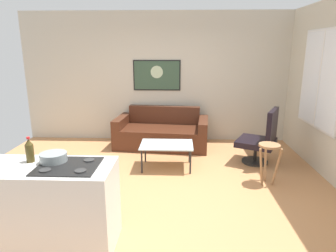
# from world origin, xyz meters

# --- Properties ---
(ground) EXTENTS (6.40, 6.40, 0.04)m
(ground) POSITION_xyz_m (0.00, 0.00, -0.02)
(ground) COLOR #BD8050
(back_wall) EXTENTS (6.40, 0.05, 2.80)m
(back_wall) POSITION_xyz_m (0.00, 2.42, 1.40)
(back_wall) COLOR beige
(back_wall) RESTS_ON ground
(couch) EXTENTS (2.00, 1.11, 0.80)m
(couch) POSITION_xyz_m (-0.11, 1.89, 0.27)
(couch) COLOR #492315
(couch) RESTS_ON ground
(coffee_table) EXTENTS (0.90, 0.62, 0.43)m
(coffee_table) POSITION_xyz_m (0.04, 0.70, 0.40)
(coffee_table) COLOR silver
(coffee_table) RESTS_ON ground
(armchair) EXTENTS (0.86, 0.87, 1.01)m
(armchair) POSITION_xyz_m (1.72, 0.95, 0.47)
(armchair) COLOR black
(armchair) RESTS_ON ground
(bar_stool) EXTENTS (0.36, 0.36, 0.64)m
(bar_stool) POSITION_xyz_m (1.61, 0.11, 0.49)
(bar_stool) COLOR #A1734B
(bar_stool) RESTS_ON ground
(kitchen_counter) EXTENTS (1.38, 0.64, 0.92)m
(kitchen_counter) POSITION_xyz_m (-1.09, -1.46, 0.45)
(kitchen_counter) COLOR silver
(kitchen_counter) RESTS_ON ground
(soda_bottle_2) EXTENTS (0.08, 0.08, 0.27)m
(soda_bottle_2) POSITION_xyz_m (-1.28, -1.35, 1.01)
(soda_bottle_2) COLOR #463A17
(soda_bottle_2) RESTS_ON kitchen_counter
(mixing_bowl) EXTENTS (0.27, 0.27, 0.10)m
(mixing_bowl) POSITION_xyz_m (-1.03, -1.36, 0.94)
(mixing_bowl) COLOR gray
(mixing_bowl) RESTS_ON kitchen_counter
(wall_painting) EXTENTS (1.03, 0.03, 0.66)m
(wall_painting) POSITION_xyz_m (-0.25, 2.38, 1.46)
(wall_painting) COLOR black
(window) EXTENTS (0.03, 1.42, 1.64)m
(window) POSITION_xyz_m (2.59, 0.90, 1.53)
(window) COLOR silver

